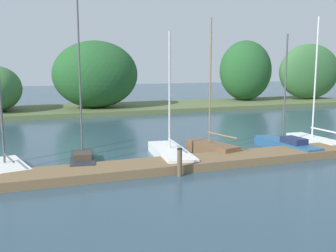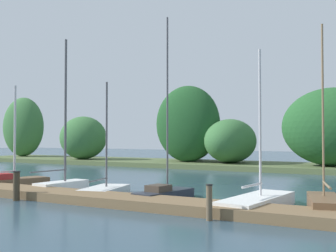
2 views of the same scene
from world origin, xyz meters
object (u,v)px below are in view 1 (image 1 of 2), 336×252
(sailboat_6, at_px, (170,153))
(sailboat_7, at_px, (210,147))
(sailboat_9, at_px, (313,139))
(mooring_piling_2, at_px, (180,162))
(sailboat_4, at_px, (5,166))
(sailboat_5, at_px, (83,157))
(sailboat_8, at_px, (285,144))

(sailboat_6, distance_m, sailboat_7, 2.18)
(sailboat_6, xyz_separation_m, sailboat_9, (8.37, 0.25, 0.02))
(sailboat_6, height_order, sailboat_7, sailboat_7)
(sailboat_6, distance_m, mooring_piling_2, 2.95)
(sailboat_4, distance_m, mooring_piling_2, 7.06)
(mooring_piling_2, bearing_deg, sailboat_5, 136.87)
(sailboat_5, bearing_deg, sailboat_9, -81.18)
(sailboat_5, distance_m, sailboat_7, 6.12)
(sailboat_8, bearing_deg, mooring_piling_2, 107.10)
(sailboat_5, distance_m, mooring_piling_2, 4.46)
(sailboat_5, relative_size, sailboat_6, 1.31)
(sailboat_5, height_order, sailboat_7, sailboat_5)
(sailboat_7, xyz_separation_m, sailboat_8, (3.91, -0.57, -0.03))
(sailboat_8, height_order, sailboat_9, sailboat_9)
(sailboat_6, relative_size, sailboat_7, 0.89)
(sailboat_5, distance_m, sailboat_8, 10.04)
(sailboat_7, bearing_deg, sailboat_5, 76.04)
(sailboat_7, relative_size, sailboat_9, 0.95)
(sailboat_6, bearing_deg, sailboat_7, -78.25)
(sailboat_9, bearing_deg, mooring_piling_2, 108.20)
(sailboat_4, xyz_separation_m, mooring_piling_2, (6.33, -3.11, 0.33))
(sailboat_4, relative_size, sailboat_6, 0.88)
(sailboat_9, bearing_deg, sailboat_7, 89.76)
(sailboat_6, height_order, sailboat_9, sailboat_9)
(sailboat_8, bearing_deg, sailboat_4, 84.25)
(sailboat_8, relative_size, mooring_piling_2, 5.18)
(sailboat_7, height_order, mooring_piling_2, sailboat_7)
(sailboat_5, relative_size, mooring_piling_2, 6.79)
(sailboat_6, relative_size, sailboat_9, 0.85)
(sailboat_8, xyz_separation_m, mooring_piling_2, (-6.78, -2.48, 0.25))
(sailboat_7, height_order, sailboat_9, sailboat_9)
(sailboat_9, bearing_deg, sailboat_4, 89.29)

